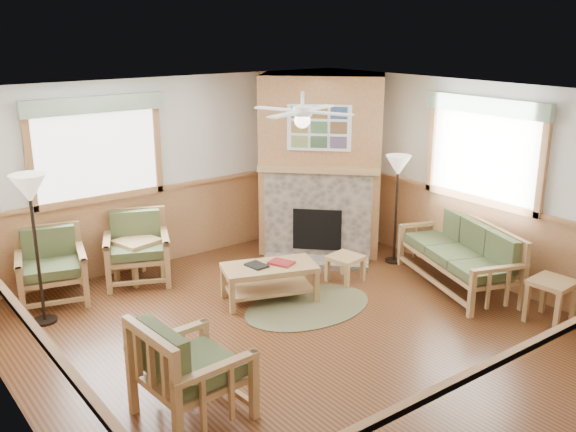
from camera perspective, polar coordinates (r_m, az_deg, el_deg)
floor at (r=7.53m, az=0.77°, el=-10.22°), size 6.00×6.00×0.01m
ceiling at (r=6.75m, az=0.86°, el=10.69°), size 6.00×6.00×0.01m
wall_back at (r=9.50m, az=-10.33°, el=3.96°), size 6.00×0.02×2.70m
wall_front at (r=5.14m, az=21.89°, el=-8.22°), size 6.00×0.02×2.70m
wall_left at (r=5.81m, az=-23.47°, el=-5.55°), size 0.02×6.00×2.70m
wall_right at (r=9.11m, az=15.96°, el=3.03°), size 0.02×6.00×2.70m
wainscot at (r=7.30m, az=0.79°, el=-6.34°), size 6.00×6.00×1.10m
fireplace at (r=9.81m, az=3.00°, el=4.62°), size 3.11×3.11×2.70m
window_back at (r=8.84m, az=-17.08°, el=10.32°), size 1.90×0.16×1.50m
window_right at (r=8.76m, az=17.47°, el=10.23°), size 0.16×1.90×1.50m
ceiling_fan at (r=7.17m, az=1.30°, el=10.73°), size 1.59×1.59×0.36m
sofa at (r=8.89m, az=14.85°, el=-3.34°), size 2.08×1.39×0.89m
armchair_back_left at (r=8.67m, az=-20.29°, el=-4.26°), size 0.99×0.99×0.91m
armchair_back_right at (r=8.99m, az=-13.29°, el=-2.81°), size 1.10×1.10×0.94m
armchair_left at (r=5.92m, az=-8.55°, el=-13.19°), size 0.91×0.91×0.96m
coffee_table at (r=8.24m, az=-1.65°, el=-5.93°), size 1.31×0.95×0.47m
end_table_chairs at (r=9.08m, az=-13.17°, el=-3.79°), size 0.62×0.61×0.58m
end_table_sofa at (r=8.24m, az=22.29°, el=-7.02°), size 0.51×0.49×0.53m
footstool at (r=8.87m, az=5.10°, el=-4.65°), size 0.49×0.49×0.36m
braided_rug at (r=8.12m, az=1.78°, el=-8.05°), size 1.83×1.83×0.01m
floor_lamp_left at (r=7.94m, az=-21.45°, el=-2.85°), size 0.47×0.47×1.81m
floor_lamp_right at (r=9.47m, az=9.58°, el=0.58°), size 0.48×0.48×1.62m
book_red at (r=8.18m, az=-0.60°, el=-4.08°), size 0.32×0.36×0.03m
book_dark at (r=8.12m, az=-2.82°, el=-4.32°), size 0.23×0.29×0.02m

